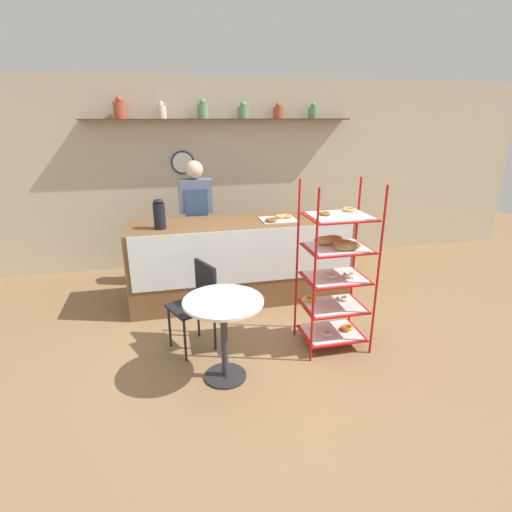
# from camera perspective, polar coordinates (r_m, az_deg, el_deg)

# --- Properties ---
(ground_plane) EXTENTS (14.00, 14.00, 0.00)m
(ground_plane) POSITION_cam_1_polar(r_m,az_deg,el_deg) (4.02, 1.51, -13.57)
(ground_plane) COLOR olive
(back_wall) EXTENTS (10.00, 0.30, 2.70)m
(back_wall) POSITION_cam_1_polar(r_m,az_deg,el_deg) (6.08, -4.92, 11.65)
(back_wall) COLOR beige
(back_wall) RESTS_ON ground_plane
(display_counter) EXTENTS (2.67, 0.77, 0.99)m
(display_counter) POSITION_cam_1_polar(r_m,az_deg,el_deg) (4.94, -2.21, -0.61)
(display_counter) COLOR brown
(display_counter) RESTS_ON ground_plane
(pastry_rack) EXTENTS (0.64, 0.50, 1.64)m
(pastry_rack) POSITION_cam_1_polar(r_m,az_deg,el_deg) (3.88, 11.29, -2.37)
(pastry_rack) COLOR #B71414
(pastry_rack) RESTS_ON ground_plane
(person_worker) EXTENTS (0.41, 0.24, 1.66)m
(person_worker) POSITION_cam_1_polar(r_m,az_deg,el_deg) (5.31, -8.50, 5.34)
(person_worker) COLOR #282833
(person_worker) RESTS_ON ground_plane
(cafe_table) EXTENTS (0.67, 0.67, 0.75)m
(cafe_table) POSITION_cam_1_polar(r_m,az_deg,el_deg) (3.41, -4.62, -9.15)
(cafe_table) COLOR #262628
(cafe_table) RESTS_ON ground_plane
(cafe_chair) EXTENTS (0.50, 0.50, 0.86)m
(cafe_chair) POSITION_cam_1_polar(r_m,az_deg,el_deg) (3.91, -8.26, -5.90)
(cafe_chair) COLOR black
(cafe_chair) RESTS_ON ground_plane
(coffee_carafe) EXTENTS (0.13, 0.13, 0.33)m
(coffee_carafe) POSITION_cam_1_polar(r_m,az_deg,el_deg) (4.56, -13.65, 5.80)
(coffee_carafe) COLOR black
(coffee_carafe) RESTS_ON display_counter
(donut_tray_counter) EXTENTS (0.42, 0.35, 0.05)m
(donut_tray_counter) POSITION_cam_1_polar(r_m,az_deg,el_deg) (4.86, 3.30, 5.40)
(donut_tray_counter) COLOR silver
(donut_tray_counter) RESTS_ON display_counter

